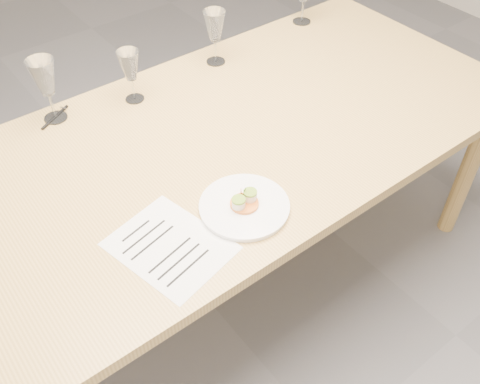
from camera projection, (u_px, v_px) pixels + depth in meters
ground at (200, 290)px, 2.21m from camera, size 7.00×7.00×0.00m
dining_table at (189, 168)px, 1.73m from camera, size 2.40×1.00×0.75m
dinner_plate at (244, 206)px, 1.50m from camera, size 0.26×0.26×0.07m
recipe_sheet at (170, 246)px, 1.41m from camera, size 0.30×0.35×0.00m
ballpoint_pen at (55, 117)px, 1.81m from camera, size 0.13×0.08×0.01m
wine_glass_1 at (44, 79)px, 1.70m from camera, size 0.09×0.09×0.22m
wine_glass_2 at (130, 67)px, 1.80m from camera, size 0.08×0.08×0.19m
wine_glass_3 at (215, 27)px, 1.97m from camera, size 0.08×0.08×0.21m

